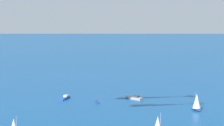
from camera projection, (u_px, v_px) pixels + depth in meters
name	position (u px, v px, depth m)	size (l,w,h in m)	color
motorboat_trailing	(133.00, 98.00, 220.42)	(3.19, 10.61, 3.05)	#9E9993
sailboat_outer_ring_a	(197.00, 102.00, 193.72)	(5.16, 7.38, 9.24)	#23478C
motorboat_outer_ring_b	(97.00, 102.00, 210.72)	(4.30, 5.57, 1.65)	#23478C
motorboat_outer_ring_c	(64.00, 98.00, 219.66)	(9.55, 5.57, 2.70)	#23478C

